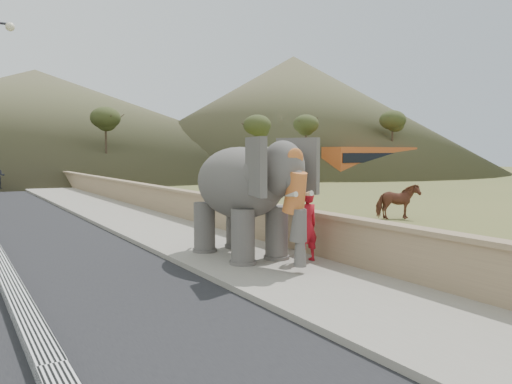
% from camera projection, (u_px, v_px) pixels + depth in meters
% --- Properties ---
extents(ground, '(160.00, 160.00, 0.00)m').
position_uv_depth(ground, '(387.00, 316.00, 8.02)').
color(ground, olive).
rests_on(ground, ground).
extents(walkway, '(3.00, 120.00, 0.15)m').
position_uv_depth(walkway, '(161.00, 230.00, 16.48)').
color(walkway, '#9E9687').
rests_on(walkway, ground).
extents(parapet, '(0.30, 120.00, 1.10)m').
position_uv_depth(parapet, '(205.00, 212.00, 17.31)').
color(parapet, tan).
rests_on(parapet, ground).
extents(cow, '(1.81, 1.31, 1.39)m').
position_uv_depth(cow, '(398.00, 202.00, 19.55)').
color(cow, brown).
rests_on(cow, ground).
extents(distant_car, '(4.54, 2.89, 1.44)m').
position_uv_depth(distant_car, '(246.00, 173.00, 45.66)').
color(distant_car, silver).
rests_on(distant_car, ground).
extents(bus_white, '(11.24, 4.04, 3.10)m').
position_uv_depth(bus_white, '(301.00, 163.00, 48.91)').
color(bus_white, silver).
rests_on(bus_white, ground).
extents(bus_orange, '(11.15, 3.26, 3.10)m').
position_uv_depth(bus_orange, '(371.00, 163.00, 48.89)').
color(bus_orange, '#C55422').
rests_on(bus_orange, ground).
extents(hill_right, '(56.00, 56.00, 16.00)m').
position_uv_depth(hill_right, '(293.00, 114.00, 70.35)').
color(hill_right, brown).
rests_on(hill_right, ground).
extents(hill_far, '(80.00, 80.00, 14.00)m').
position_uv_depth(hill_far, '(36.00, 121.00, 69.35)').
color(hill_far, brown).
rests_on(hill_far, ground).
extents(elephant_and_man, '(2.32, 3.91, 2.75)m').
position_uv_depth(elephant_and_man, '(240.00, 199.00, 11.93)').
color(elephant_and_man, '#66615C').
rests_on(elephant_and_man, ground).
extents(trees, '(47.46, 37.79, 9.79)m').
position_uv_depth(trees, '(55.00, 133.00, 34.07)').
color(trees, '#473828').
rests_on(trees, ground).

